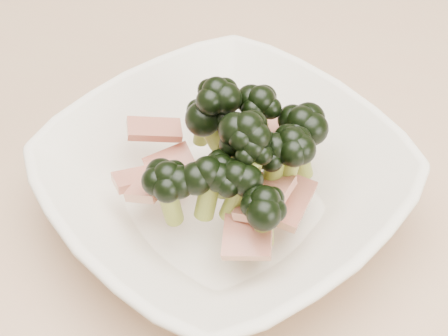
{
  "coord_description": "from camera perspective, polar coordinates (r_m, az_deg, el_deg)",
  "views": [
    {
      "loc": [
        0.16,
        -0.32,
        1.16
      ],
      "look_at": [
        0.0,
        -0.03,
        0.8
      ],
      "focal_mm": 50.0,
      "sensor_mm": 36.0,
      "label": 1
    }
  ],
  "objects": [
    {
      "name": "broccoli_dish",
      "position": [
        0.49,
        0.19,
        -0.85
      ],
      "size": [
        0.34,
        0.34,
        0.12
      ],
      "color": "silver",
      "rests_on": "dining_table"
    },
    {
      "name": "dining_table",
      "position": [
        0.62,
        1.24,
        -7.39
      ],
      "size": [
        1.2,
        0.8,
        0.75
      ],
      "color": "tan",
      "rests_on": "ground"
    }
  ]
}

